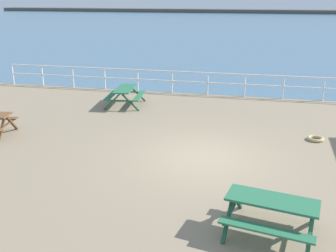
# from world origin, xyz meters

# --- Properties ---
(ground_plane) EXTENTS (30.00, 24.00, 0.20)m
(ground_plane) POSITION_xyz_m (0.00, 0.00, -0.10)
(ground_plane) COLOR gray
(sea_band) EXTENTS (142.00, 90.00, 0.01)m
(sea_band) POSITION_xyz_m (0.00, 52.75, 0.00)
(sea_band) COLOR #476B84
(sea_band) RESTS_ON ground
(distant_shoreline) EXTENTS (142.00, 6.00, 1.80)m
(distant_shoreline) POSITION_xyz_m (0.00, 95.75, 0.00)
(distant_shoreline) COLOR #4C4C47
(distant_shoreline) RESTS_ON ground
(seaward_railing) EXTENTS (23.07, 0.07, 1.08)m
(seaward_railing) POSITION_xyz_m (0.00, 7.75, 0.74)
(seaward_railing) COLOR white
(seaward_railing) RESTS_ON ground
(picnic_table_mid_centre) EXTENTS (2.05, 1.82, 0.80)m
(picnic_table_mid_centre) POSITION_xyz_m (1.86, -3.53, 0.58)
(picnic_table_mid_centre) COLOR #286B47
(picnic_table_mid_centre) RESTS_ON ground
(picnic_table_far_left) EXTENTS (1.71, 1.95, 0.80)m
(picnic_table_far_left) POSITION_xyz_m (-4.15, 4.98, 0.58)
(picnic_table_far_left) COLOR #286B47
(picnic_table_far_left) RESTS_ON ground
(rope_coil) EXTENTS (0.55, 0.55, 0.11)m
(rope_coil) POSITION_xyz_m (3.47, 2.30, 0.06)
(rope_coil) COLOR tan
(rope_coil) RESTS_ON ground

